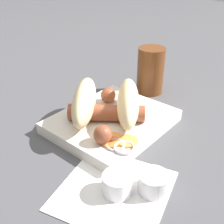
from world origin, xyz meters
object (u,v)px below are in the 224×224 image
Objects in this scene: bread_roll at (106,102)px; drink_glass at (151,71)px; condiment_cup_far at (153,184)px; food_tray at (112,122)px; sausage at (106,113)px; condiment_cup_near at (117,185)px.

drink_glass reaches higher than bread_roll.
bread_roll is at bearing -117.25° from condiment_cup_far.
food_tray is 5.07× the size of condiment_cup_far.
sausage is at bearing 8.79° from drink_glass.
condiment_cup_far is at bearing 34.69° from drink_glass.
drink_glass is at bearing -153.88° from condiment_cup_near.
food_tray is 5.07× the size of condiment_cup_near.
sausage is (0.02, -0.00, 0.03)m from food_tray.
condiment_cup_far is 0.31m from drink_glass.
condiment_cup_far is (-0.03, 0.04, 0.00)m from condiment_cup_near.
sausage is at bearing -132.84° from condiment_cup_near.
bread_roll is at bearing -40.69° from food_tray.
condiment_cup_far is (0.08, 0.15, -0.04)m from bread_roll.
food_tray is 0.03m from sausage.
condiment_cup_near is (0.11, 0.12, -0.04)m from bread_roll.
drink_glass reaches higher than sausage.
drink_glass reaches higher than condiment_cup_far.
bread_roll is 0.02m from sausage.
food_tray is 1.10× the size of bread_roll.
bread_roll is 4.62× the size of condiment_cup_far.
condiment_cup_near is at bearing -47.12° from condiment_cup_far.
sausage is 3.32× the size of condiment_cup_far.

